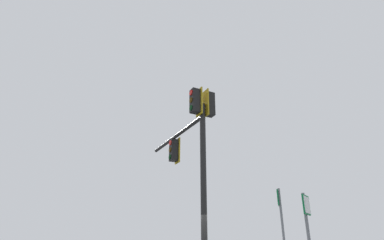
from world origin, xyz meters
TOP-DOWN VIEW (x-y plane):
  - signal_mast_assembly at (-0.87, 0.14)m, footprint 4.60×1.70m
  - route_sign_primary at (3.45, 1.59)m, footprint 0.29×0.32m
  - route_sign_secondary at (1.28, 2.14)m, footprint 0.34×0.21m

SIDE VIEW (x-z plane):
  - route_sign_primary at x=3.45m, z-range 0.34..2.92m
  - route_sign_secondary at x=1.28m, z-range 0.36..3.48m
  - signal_mast_assembly at x=-0.87m, z-range 1.43..8.34m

